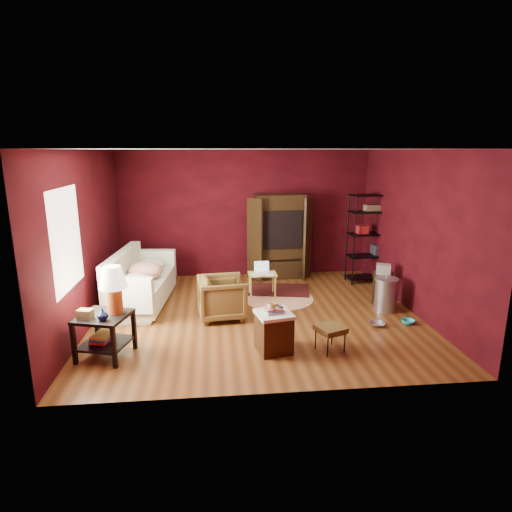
{
  "coord_description": "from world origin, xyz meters",
  "views": [
    {
      "loc": [
        -0.74,
        -6.95,
        2.79
      ],
      "look_at": [
        0.0,
        0.2,
        1.0
      ],
      "focal_mm": 30.0,
      "sensor_mm": 36.0,
      "label": 1
    }
  ],
  "objects_px": {
    "side_table": "(109,303)",
    "wire_shelving": "(371,234)",
    "tv_armoire": "(279,235)",
    "sofa": "(143,284)",
    "armchair": "(222,296)",
    "laptop_desk": "(262,276)",
    "hamper": "(274,331)"
  },
  "relations": [
    {
      "from": "laptop_desk",
      "to": "wire_shelving",
      "type": "distance_m",
      "value": 2.6
    },
    {
      "from": "armchair",
      "to": "laptop_desk",
      "type": "bearing_deg",
      "value": -44.09
    },
    {
      "from": "hamper",
      "to": "laptop_desk",
      "type": "height_order",
      "value": "laptop_desk"
    },
    {
      "from": "laptop_desk",
      "to": "tv_armoire",
      "type": "relative_size",
      "value": 0.36
    },
    {
      "from": "hamper",
      "to": "wire_shelving",
      "type": "distance_m",
      "value": 4.06
    },
    {
      "from": "wire_shelving",
      "to": "tv_armoire",
      "type": "bearing_deg",
      "value": 159.43
    },
    {
      "from": "laptop_desk",
      "to": "wire_shelving",
      "type": "height_order",
      "value": "wire_shelving"
    },
    {
      "from": "tv_armoire",
      "to": "armchair",
      "type": "bearing_deg",
      "value": -123.61
    },
    {
      "from": "tv_armoire",
      "to": "hamper",
      "type": "bearing_deg",
      "value": -103.48
    },
    {
      "from": "laptop_desk",
      "to": "tv_armoire",
      "type": "height_order",
      "value": "tv_armoire"
    },
    {
      "from": "side_table",
      "to": "tv_armoire",
      "type": "distance_m",
      "value": 4.56
    },
    {
      "from": "armchair",
      "to": "wire_shelving",
      "type": "height_order",
      "value": "wire_shelving"
    },
    {
      "from": "armchair",
      "to": "wire_shelving",
      "type": "distance_m",
      "value": 3.73
    },
    {
      "from": "tv_armoire",
      "to": "wire_shelving",
      "type": "xyz_separation_m",
      "value": [
        1.89,
        -0.54,
        0.07
      ]
    },
    {
      "from": "sofa",
      "to": "side_table",
      "type": "relative_size",
      "value": 1.56
    },
    {
      "from": "sofa",
      "to": "hamper",
      "type": "xyz_separation_m",
      "value": [
        2.13,
        -2.12,
        -0.08
      ]
    },
    {
      "from": "laptop_desk",
      "to": "sofa",
      "type": "bearing_deg",
      "value": -173.66
    },
    {
      "from": "armchair",
      "to": "wire_shelving",
      "type": "bearing_deg",
      "value": -67.51
    },
    {
      "from": "tv_armoire",
      "to": "wire_shelving",
      "type": "height_order",
      "value": "wire_shelving"
    },
    {
      "from": "sofa",
      "to": "wire_shelving",
      "type": "xyz_separation_m",
      "value": [
        4.66,
        0.97,
        0.65
      ]
    },
    {
      "from": "side_table",
      "to": "hamper",
      "type": "height_order",
      "value": "side_table"
    },
    {
      "from": "sofa",
      "to": "side_table",
      "type": "bearing_deg",
      "value": -177.31
    },
    {
      "from": "side_table",
      "to": "tv_armoire",
      "type": "height_order",
      "value": "tv_armoire"
    },
    {
      "from": "sofa",
      "to": "side_table",
      "type": "xyz_separation_m",
      "value": [
        -0.12,
        -2.0,
        0.37
      ]
    },
    {
      "from": "tv_armoire",
      "to": "laptop_desk",
      "type": "bearing_deg",
      "value": -116.08
    },
    {
      "from": "hamper",
      "to": "armchair",
      "type": "bearing_deg",
      "value": 117.45
    },
    {
      "from": "sofa",
      "to": "laptop_desk",
      "type": "distance_m",
      "value": 2.26
    },
    {
      "from": "laptop_desk",
      "to": "tv_armoire",
      "type": "bearing_deg",
      "value": 67.51
    },
    {
      "from": "side_table",
      "to": "wire_shelving",
      "type": "relative_size",
      "value": 0.67
    },
    {
      "from": "side_table",
      "to": "hamper",
      "type": "distance_m",
      "value": 2.31
    },
    {
      "from": "wire_shelving",
      "to": "side_table",
      "type": "bearing_deg",
      "value": -152.81
    },
    {
      "from": "armchair",
      "to": "laptop_desk",
      "type": "xyz_separation_m",
      "value": [
        0.81,
        1.03,
        0.02
      ]
    }
  ]
}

